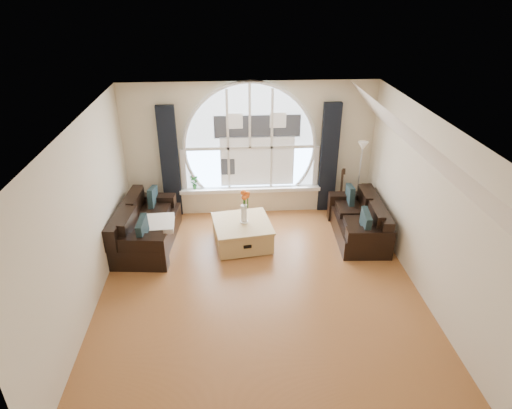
% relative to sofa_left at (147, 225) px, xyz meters
% --- Properties ---
extents(ground, '(5.00, 5.50, 0.01)m').
position_rel_sofa_left_xyz_m(ground, '(1.96, -1.48, -0.40)').
color(ground, brown).
rests_on(ground, ground).
extents(ceiling, '(5.00, 5.50, 0.01)m').
position_rel_sofa_left_xyz_m(ceiling, '(1.96, -1.48, 2.30)').
color(ceiling, silver).
rests_on(ceiling, ground).
extents(wall_back, '(5.00, 0.01, 2.70)m').
position_rel_sofa_left_xyz_m(wall_back, '(1.96, 1.27, 0.95)').
color(wall_back, beige).
rests_on(wall_back, ground).
extents(wall_front, '(5.00, 0.01, 2.70)m').
position_rel_sofa_left_xyz_m(wall_front, '(1.96, -4.23, 0.95)').
color(wall_front, beige).
rests_on(wall_front, ground).
extents(wall_left, '(0.01, 5.50, 2.70)m').
position_rel_sofa_left_xyz_m(wall_left, '(-0.54, -1.48, 0.95)').
color(wall_left, beige).
rests_on(wall_left, ground).
extents(wall_right, '(0.01, 5.50, 2.70)m').
position_rel_sofa_left_xyz_m(wall_right, '(4.46, -1.48, 0.95)').
color(wall_right, beige).
rests_on(wall_right, ground).
extents(attic_slope, '(0.92, 5.50, 0.72)m').
position_rel_sofa_left_xyz_m(attic_slope, '(4.16, -1.48, 1.95)').
color(attic_slope, silver).
rests_on(attic_slope, ground).
extents(arched_window, '(2.60, 0.06, 2.15)m').
position_rel_sofa_left_xyz_m(arched_window, '(1.96, 1.24, 1.23)').
color(arched_window, silver).
rests_on(arched_window, wall_back).
extents(window_sill, '(2.90, 0.22, 0.08)m').
position_rel_sofa_left_xyz_m(window_sill, '(1.96, 1.17, 0.11)').
color(window_sill, white).
rests_on(window_sill, wall_back).
extents(window_frame, '(2.76, 0.08, 2.15)m').
position_rel_sofa_left_xyz_m(window_frame, '(1.96, 1.21, 1.23)').
color(window_frame, white).
rests_on(window_frame, wall_back).
extents(neighbor_house, '(1.70, 0.02, 1.50)m').
position_rel_sofa_left_xyz_m(neighbor_house, '(2.11, 1.22, 1.10)').
color(neighbor_house, silver).
rests_on(neighbor_house, wall_back).
extents(curtain_left, '(0.35, 0.12, 2.30)m').
position_rel_sofa_left_xyz_m(curtain_left, '(0.36, 1.15, 0.75)').
color(curtain_left, black).
rests_on(curtain_left, ground).
extents(curtain_right, '(0.35, 0.12, 2.30)m').
position_rel_sofa_left_xyz_m(curtain_right, '(3.56, 1.15, 0.75)').
color(curtain_right, black).
rests_on(curtain_right, ground).
extents(sofa_left, '(1.07, 1.89, 0.80)m').
position_rel_sofa_left_xyz_m(sofa_left, '(0.00, 0.00, 0.00)').
color(sofa_left, black).
rests_on(sofa_left, ground).
extents(sofa_right, '(0.91, 1.69, 0.73)m').
position_rel_sofa_left_xyz_m(sofa_right, '(3.94, -0.02, 0.00)').
color(sofa_right, black).
rests_on(sofa_right, ground).
extents(coffee_chest, '(1.15, 1.15, 0.50)m').
position_rel_sofa_left_xyz_m(coffee_chest, '(1.74, -0.13, -0.15)').
color(coffee_chest, tan).
rests_on(coffee_chest, ground).
extents(throw_blanket, '(0.58, 0.58, 0.10)m').
position_rel_sofa_left_xyz_m(throw_blanket, '(0.24, -0.15, 0.10)').
color(throw_blanket, silver).
rests_on(throw_blanket, sofa_left).
extents(vase_flowers, '(0.24, 0.24, 0.70)m').
position_rel_sofa_left_xyz_m(vase_flowers, '(1.78, -0.13, 0.45)').
color(vase_flowers, white).
rests_on(vase_flowers, coffee_chest).
extents(floor_lamp, '(0.24, 0.24, 1.60)m').
position_rel_sofa_left_xyz_m(floor_lamp, '(4.13, 0.83, 0.40)').
color(floor_lamp, '#B2B2B2').
rests_on(floor_lamp, ground).
extents(guitar, '(0.39, 0.29, 1.06)m').
position_rel_sofa_left_xyz_m(guitar, '(3.80, 0.93, 0.13)').
color(guitar, brown).
rests_on(guitar, ground).
extents(potted_plant, '(0.18, 0.13, 0.31)m').
position_rel_sofa_left_xyz_m(potted_plant, '(0.81, 1.17, 0.31)').
color(potted_plant, '#1E6023').
rests_on(potted_plant, window_sill).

